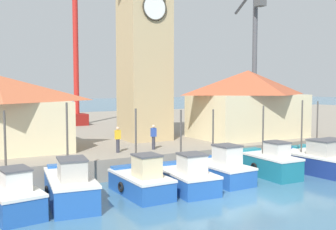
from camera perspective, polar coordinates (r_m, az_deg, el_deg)
The scene contains 16 objects.
ground_plane at distance 19.64m, azimuth 11.05°, elevation -11.92°, with size 300.00×300.00×0.00m, color teal.
quay_wharf at distance 42.92m, azimuth -12.23°, elevation -2.26°, with size 120.00×40.00×1.28m, color gray.
fishing_boat_left_outer at distance 18.55m, azimuth -21.90°, elevation -10.82°, with size 2.41×4.73×4.37m.
fishing_boat_left_inner at distance 19.09m, azimuth -14.04°, elevation -9.98°, with size 2.55×5.14×4.66m.
fishing_boat_mid_left at distance 19.90m, azimuth -3.94°, elevation -9.51°, with size 2.06×4.15×4.30m.
fishing_boat_center at distance 20.75m, azimuth 2.60°, elevation -9.00°, with size 2.22×4.29×4.18m.
fishing_boat_mid_right at distance 22.77m, azimuth 7.46°, elevation -7.76°, with size 2.18×4.45×4.09m.
fishing_boat_right_inner at distance 24.62m, azimuth 14.39°, elevation -6.77°, with size 1.92×4.20×4.24m.
fishing_boat_right_outer at distance 26.46m, azimuth 19.90°, elevation -6.22°, with size 2.20×5.03×4.53m.
fishing_boat_far_right at distance 28.93m, azimuth 21.65°, elevation -5.54°, with size 2.44×4.38×4.39m.
clock_tower at distance 30.58m, azimuth -3.45°, elevation 10.44°, with size 3.83×3.83×15.79m.
warehouse_right at distance 32.56m, azimuth 11.49°, elevation 1.74°, with size 9.06×5.91×5.41m.
port_crane_near at distance 47.53m, azimuth 12.37°, elevation 6.49°, with size 3.20×7.99×15.93m.
port_crane_far at distance 42.76m, azimuth -13.21°, elevation 8.52°, with size 3.90×7.92×19.04m.
dock_worker_near_tower at distance 25.71m, azimuth -2.11°, elevation -3.15°, with size 0.34×0.22×1.62m.
dock_worker_along_quay at distance 24.71m, azimuth -7.30°, elevation -3.49°, with size 0.34×0.22×1.62m.
Camera 1 is at (-12.16, -14.43, 5.45)m, focal length 42.00 mm.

